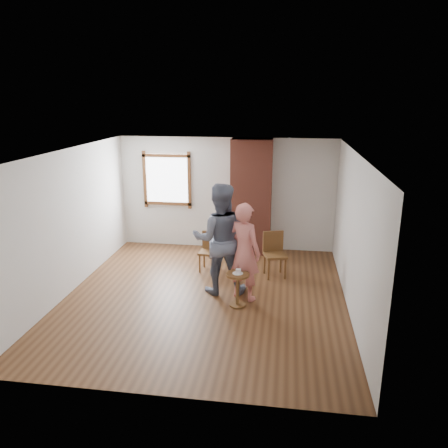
{
  "coord_description": "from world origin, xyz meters",
  "views": [
    {
      "loc": [
        1.37,
        -7.08,
        3.5
      ],
      "look_at": [
        0.23,
        0.8,
        1.15
      ],
      "focal_mm": 35.0,
      "sensor_mm": 36.0,
      "label": 1
    }
  ],
  "objects": [
    {
      "name": "person_pink",
      "position": [
        0.69,
        0.06,
        0.88
      ],
      "size": [
        0.77,
        0.68,
        1.76
      ],
      "primitive_type": "imported",
      "rotation": [
        0.0,
        0.0,
        2.63
      ],
      "color": "#D8746C",
      "rests_on": "ground"
    },
    {
      "name": "cake_plate",
      "position": [
        0.62,
        -0.26,
        0.6
      ],
      "size": [
        0.18,
        0.18,
        0.01
      ],
      "primitive_type": "cylinder",
      "color": "white",
      "rests_on": "side_table"
    },
    {
      "name": "brick_chimney",
      "position": [
        0.6,
        2.5,
        1.3
      ],
      "size": [
        0.9,
        0.5,
        2.6
      ],
      "primitive_type": "cube",
      "color": "brown",
      "rests_on": "ground"
    },
    {
      "name": "room_shell",
      "position": [
        -0.06,
        0.61,
        1.81
      ],
      "size": [
        5.04,
        5.52,
        2.62
      ],
      "color": "silver",
      "rests_on": "ground"
    },
    {
      "name": "dark_pot",
      "position": [
        -0.28,
        2.4,
        0.07
      ],
      "size": [
        0.14,
        0.14,
        0.13
      ],
      "primitive_type": "cylinder",
      "rotation": [
        0.0,
        0.0,
        -0.06
      ],
      "color": "black",
      "rests_on": "ground"
    },
    {
      "name": "man",
      "position": [
        0.22,
        0.29,
        1.02
      ],
      "size": [
        1.1,
        0.93,
        2.04
      ],
      "primitive_type": "imported",
      "rotation": [
        0.0,
        0.0,
        3.31
      ],
      "color": "#131B36",
      "rests_on": "ground"
    },
    {
      "name": "stoneware_crock",
      "position": [
        -0.12,
        2.4,
        0.23
      ],
      "size": [
        0.44,
        0.44,
        0.45
      ],
      "primitive_type": "cylinder",
      "rotation": [
        0.0,
        0.0,
        0.31
      ],
      "color": "tan",
      "rests_on": "ground"
    },
    {
      "name": "dining_chair_right",
      "position": [
        1.19,
        1.2,
        0.5
      ],
      "size": [
        0.52,
        0.52,
        0.89
      ],
      "rotation": [
        0.0,
        0.0,
        0.3
      ],
      "color": "brown",
      "rests_on": "ground"
    },
    {
      "name": "side_table",
      "position": [
        0.62,
        -0.26,
        0.4
      ],
      "size": [
        0.4,
        0.4,
        0.6
      ],
      "color": "brown",
      "rests_on": "ground"
    },
    {
      "name": "cake_slice",
      "position": [
        0.63,
        -0.26,
        0.64
      ],
      "size": [
        0.08,
        0.07,
        0.06
      ],
      "primitive_type": "cube",
      "color": "white",
      "rests_on": "cake_plate"
    },
    {
      "name": "dining_chair_left",
      "position": [
        -0.14,
        1.29,
        0.45
      ],
      "size": [
        0.42,
        0.42,
        0.8
      ],
      "rotation": [
        0.0,
        0.0,
        -0.11
      ],
      "color": "brown",
      "rests_on": "ground"
    },
    {
      "name": "ground",
      "position": [
        0.0,
        0.0,
        0.0
      ],
      "size": [
        5.5,
        5.5,
        0.0
      ],
      "primitive_type": "plane",
      "color": "brown",
      "rests_on": "ground"
    }
  ]
}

